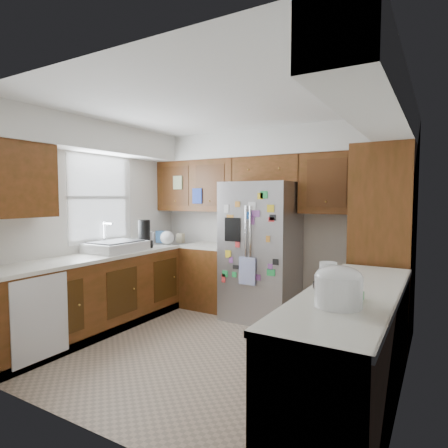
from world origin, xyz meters
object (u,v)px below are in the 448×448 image
(rice_cooker, at_px, (338,285))
(fridge, at_px, (261,251))
(paper_towel, at_px, (328,281))
(pantry, at_px, (384,245))

(rice_cooker, bearing_deg, fridge, 125.15)
(fridge, relative_size, rice_cooker, 5.97)
(fridge, xyz_separation_m, paper_towel, (1.40, -2.01, 0.15))
(paper_towel, bearing_deg, fridge, 124.93)
(pantry, bearing_deg, paper_towel, -92.81)
(fridge, height_order, rice_cooker, fridge)
(fridge, relative_size, paper_towel, 7.13)
(fridge, bearing_deg, rice_cooker, -54.85)
(pantry, relative_size, rice_cooker, 7.13)
(fridge, xyz_separation_m, rice_cooker, (1.50, -2.13, 0.15))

